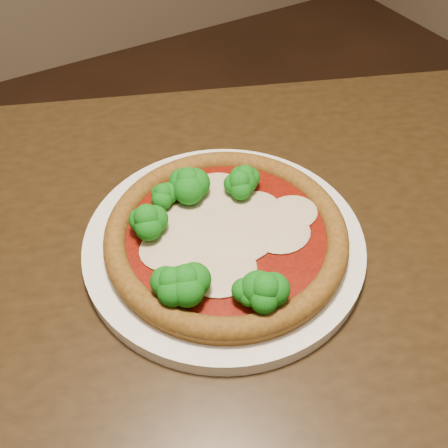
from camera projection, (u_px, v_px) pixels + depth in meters
dining_table at (208, 341)px, 0.59m from camera, size 1.51×1.21×0.75m
plate at (224, 243)px, 0.56m from camera, size 0.31×0.31×0.02m
pizza at (222, 233)px, 0.54m from camera, size 0.27×0.27×0.06m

